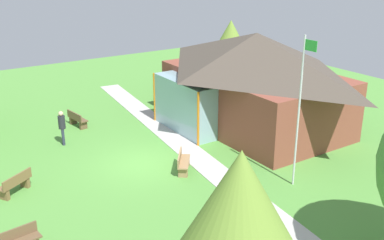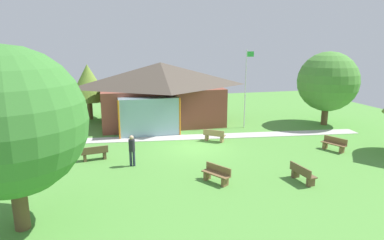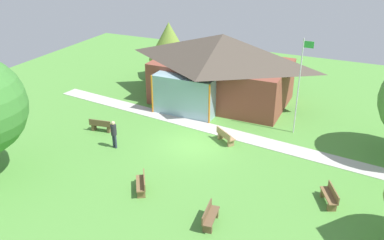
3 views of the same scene
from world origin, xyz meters
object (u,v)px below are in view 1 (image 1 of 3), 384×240
Objects in this scene: flagpole at (300,107)px; bench_mid_left at (77,120)px; pavilion at (252,79)px; bench_rear_near_path at (183,163)px; bench_front_center at (15,184)px; tree_behind_pavilion_left at (230,44)px; visitor_strolling_lawn at (62,125)px.

bench_mid_left is (-11.37, -5.01, -2.96)m from flagpole.
pavilion is 7.07m from bench_rear_near_path.
bench_front_center is (5.83, -4.67, 0.00)m from bench_mid_left.
tree_behind_pavilion_left reaches higher than bench_rear_near_path.
bench_rear_near_path is 0.97× the size of bench_front_center.
bench_front_center is 0.31× the size of tree_behind_pavilion_left.
bench_mid_left is 7.47m from bench_front_center.
bench_rear_near_path is at bearing 4.83° from bench_mid_left.
flagpole is 13.62m from tree_behind_pavilion_left.
pavilion is 6.11× the size of visitor_strolling_lawn.
flagpole is (6.28, -3.00, 0.72)m from pavilion.
pavilion is 10.08m from visitor_strolling_lawn.
flagpole reaches higher than visitor_strolling_lawn.
bench_rear_near_path is 8.04m from bench_mid_left.
visitor_strolling_lawn is 13.10m from tree_behind_pavilion_left.
flagpole is 11.53m from bench_front_center.
flagpole is at bearing 15.05° from bench_mid_left.
bench_front_center is at bearing -23.19° from visitor_strolling_lawn.
tree_behind_pavilion_left is (-0.79, 11.13, 2.85)m from bench_mid_left.
tree_behind_pavilion_left is at bearing -9.95° from bench_front_center.
bench_front_center is (0.75, -12.67, -2.24)m from pavilion.
bench_mid_left is at bearing -129.36° from bench_rear_near_path.
visitor_strolling_lawn is at bearing -77.30° from tree_behind_pavilion_left.
flagpole reaches higher than tree_behind_pavilion_left.
visitor_strolling_lawn is (-9.33, -6.47, -2.34)m from flagpole.
bench_rear_near_path is at bearing -65.96° from pavilion.
flagpole is at bearing -25.53° from pavilion.
pavilion is at bearing -29.34° from bench_front_center.
visitor_strolling_lawn is (-5.77, -3.35, 0.62)m from bench_rear_near_path.
pavilion is at bearing 151.13° from bench_rear_near_path.
bench_front_center is 5.00m from visitor_strolling_lawn.
visitor_strolling_lawn is (2.04, -1.46, 0.62)m from bench_mid_left.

